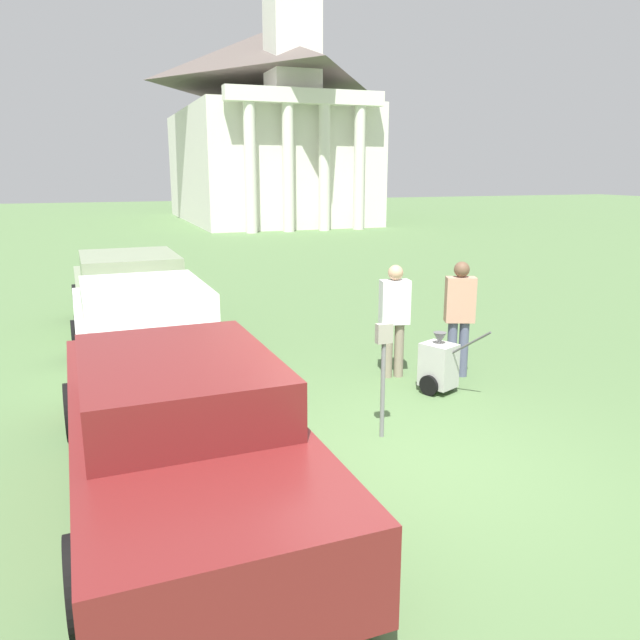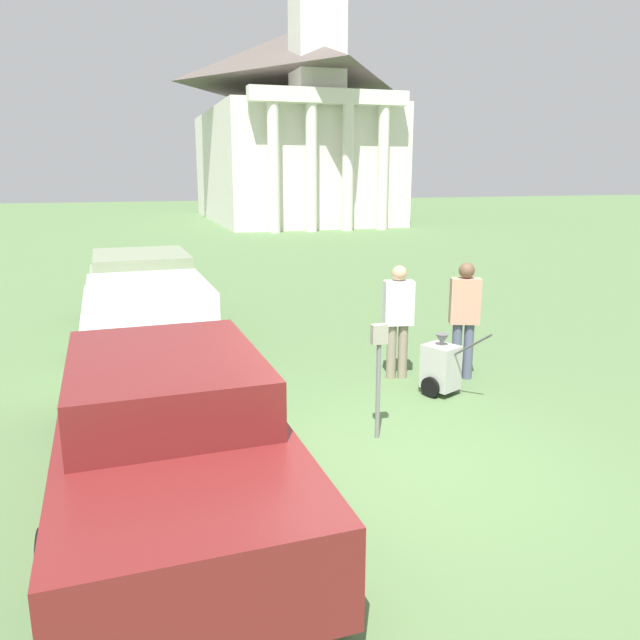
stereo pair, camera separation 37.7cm
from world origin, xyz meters
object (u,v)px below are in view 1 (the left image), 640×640
(parked_car_maroon, at_px, (177,428))
(person_supervisor, at_px, (460,312))
(parked_car_white, at_px, (146,337))
(equipment_cart, at_px, (439,365))
(person_worker, at_px, (394,314))
(church, at_px, (265,124))
(parking_meter, at_px, (383,359))
(parked_car_sage, at_px, (131,296))

(parked_car_maroon, xyz_separation_m, person_supervisor, (4.33, 2.08, 0.32))
(parked_car_white, bearing_deg, equipment_cart, -26.09)
(person_worker, xyz_separation_m, person_supervisor, (0.90, -0.30, 0.03))
(person_worker, relative_size, church, 0.08)
(parking_meter, height_order, person_supervisor, person_supervisor)
(parked_car_maroon, distance_m, person_worker, 4.19)
(person_worker, bearing_deg, parking_meter, 69.81)
(parked_car_sage, height_order, person_supervisor, person_supervisor)
(parked_car_maroon, distance_m, parked_car_white, 3.27)
(equipment_cart, bearing_deg, parked_car_maroon, 178.54)
(parked_car_white, height_order, person_worker, person_worker)
(parking_meter, bearing_deg, parked_car_sage, 112.02)
(parked_car_white, distance_m, parked_car_sage, 3.03)
(parked_car_maroon, xyz_separation_m, person_worker, (3.43, 2.38, 0.29))
(parked_car_white, distance_m, equipment_cart, 4.09)
(parked_car_maroon, xyz_separation_m, parked_car_white, (-0.00, 3.27, 0.04))
(parking_meter, distance_m, person_worker, 2.17)
(parking_meter, bearing_deg, church, 76.87)
(parked_car_white, relative_size, equipment_cart, 5.18)
(parking_meter, bearing_deg, parked_car_white, 130.28)
(parked_car_maroon, relative_size, church, 0.25)
(parked_car_maroon, xyz_separation_m, equipment_cart, (3.72, 1.58, -0.27))
(parked_car_maroon, bearing_deg, parked_car_white, 88.33)
(parked_car_maroon, height_order, person_worker, person_worker)
(person_supervisor, bearing_deg, church, -78.96)
(parked_car_maroon, xyz_separation_m, parked_car_sage, (-0.00, 6.30, 0.06))
(parked_car_maroon, height_order, parked_car_sage, parked_car_sage)
(parked_car_sage, height_order, church, church)
(equipment_cart, bearing_deg, parked_car_white, 131.08)
(person_supervisor, bearing_deg, parked_car_white, 5.87)
(person_supervisor, height_order, church, church)
(parked_car_sage, bearing_deg, equipment_cart, -53.44)
(person_supervisor, height_order, equipment_cart, person_supervisor)
(parked_car_sage, height_order, person_worker, person_worker)
(parked_car_white, distance_m, person_supervisor, 4.50)
(parking_meter, bearing_deg, person_supervisor, 38.49)
(parked_car_white, bearing_deg, parking_meter, -51.39)
(parked_car_sage, relative_size, person_worker, 2.90)
(person_supervisor, xyz_separation_m, church, (5.37, 29.95, 4.73))
(parked_car_maroon, distance_m, parking_meter, 2.41)
(person_worker, xyz_separation_m, church, (6.27, 29.65, 4.76))
(parked_car_white, xyz_separation_m, parking_meter, (2.34, -2.77, 0.23))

